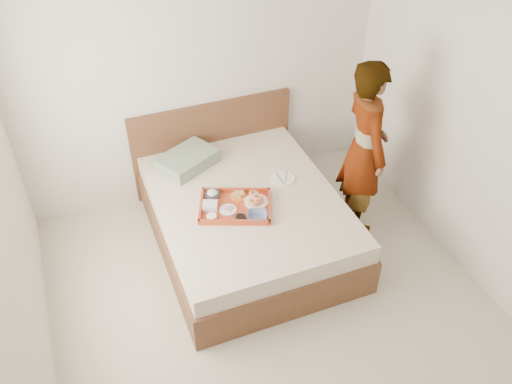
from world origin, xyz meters
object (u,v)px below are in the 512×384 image
at_px(dinner_plate, 283,179).
at_px(tray, 235,206).
at_px(person, 364,149).
at_px(bed, 247,220).

bearing_deg(dinner_plate, tray, -157.33).
bearing_deg(person, bed, 91.25).
xyz_separation_m(bed, person, (1.08, -0.11, 0.58)).
xyz_separation_m(bed, dinner_plate, (0.40, 0.12, 0.27)).
height_order(bed, person, person).
bearing_deg(person, dinner_plate, 78.02).
bearing_deg(tray, person, 21.62).
distance_m(dinner_plate, person, 0.78).
height_order(dinner_plate, person, person).
bearing_deg(bed, person, -6.01).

